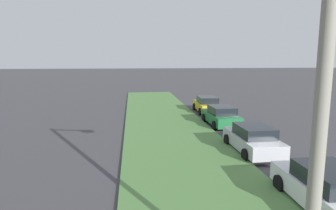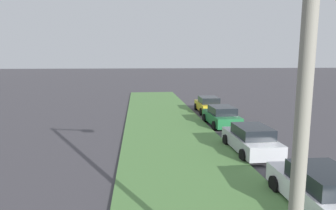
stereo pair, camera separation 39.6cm
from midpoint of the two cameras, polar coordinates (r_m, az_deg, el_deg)
grass_median at (r=13.21m, az=3.35°, el=-12.51°), size 60.00×6.00×0.12m
parked_car_white at (r=11.06m, az=27.64°, el=-14.31°), size 4.34×2.10×1.47m
parked_car_silver at (r=16.06m, az=15.49°, el=-6.44°), size 4.31×2.05×1.47m
parked_car_green at (r=21.95m, az=9.79°, el=-2.12°), size 4.34×2.10×1.47m
parked_car_yellow at (r=27.14m, az=7.19°, el=0.06°), size 4.34×2.09×1.47m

